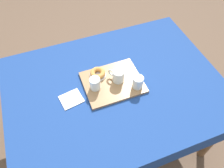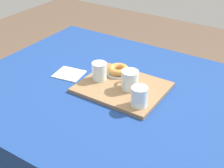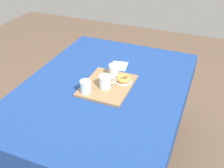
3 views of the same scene
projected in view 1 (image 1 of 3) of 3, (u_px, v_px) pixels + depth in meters
The scene contains 9 objects.
ground_plane at pixel (114, 133), 2.06m from camera, with size 6.00×6.00×0.00m, color brown.
dining_table at pixel (115, 93), 1.56m from camera, with size 1.46×1.09×0.72m.
serving_tray at pixel (113, 82), 1.50m from camera, with size 0.39×0.32×0.02m, color olive.
tea_mug_left at pixel (118, 76), 1.47m from camera, with size 0.09×0.11×0.09m.
water_glass_near at pixel (95, 84), 1.43m from camera, with size 0.07×0.07×0.09m.
water_glass_far at pixel (138, 83), 1.44m from camera, with size 0.07×0.07×0.09m.
donut_plate_left at pixel (98, 75), 1.52m from camera, with size 0.12×0.12×0.01m, color silver.
sugar_donut_left at pixel (98, 73), 1.51m from camera, with size 0.11×0.11×0.03m, color #BC7F3D.
paper_napkin at pixel (71, 99), 1.42m from camera, with size 0.14×0.12×0.01m, color white.
Camera 1 is at (0.34, 0.83, 1.91)m, focal length 35.41 mm.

